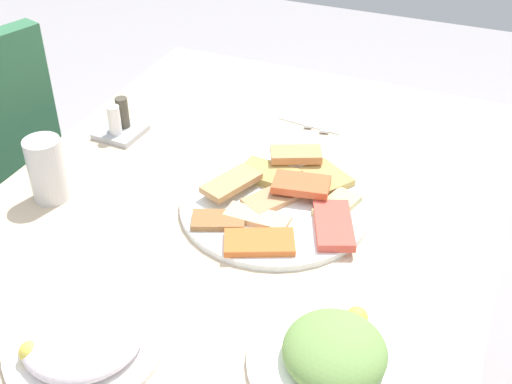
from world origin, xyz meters
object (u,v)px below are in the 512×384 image
object	(u,v)px
soda_can	(47,170)
condiment_caddy	(120,125)
salad_plate_greens	(83,340)
spoon	(314,109)
pide_platter	(279,202)
fork	(330,112)
salad_plate_rice	(335,354)
paper_napkin	(322,112)
dining_table	(244,235)

from	to	relation	value
soda_can	condiment_caddy	xyz separation A→B (m)	(0.25, 0.01, -0.04)
salad_plate_greens	spoon	size ratio (longest dim) A/B	1.38
pide_platter	soda_can	bearing A→B (deg)	108.28
salad_plate_greens	pide_platter	bearing A→B (deg)	-17.71
spoon	condiment_caddy	size ratio (longest dim) A/B	1.78
fork	spoon	distance (m)	0.04
salad_plate_greens	salad_plate_rice	distance (m)	0.35
salad_plate_greens	paper_napkin	size ratio (longest dim) A/B	1.59
salad_plate_greens	fork	xyz separation A→B (m)	(0.79, -0.11, -0.01)
dining_table	spoon	bearing A→B (deg)	-1.07
condiment_caddy	dining_table	bearing A→B (deg)	-110.75
pide_platter	paper_napkin	world-z (taller)	pide_platter
pide_platter	salad_plate_rice	size ratio (longest dim) A/B	1.45
salad_plate_greens	spoon	distance (m)	0.79
pide_platter	soda_can	world-z (taller)	soda_can
fork	condiment_caddy	world-z (taller)	condiment_caddy
salad_plate_greens	fork	size ratio (longest dim) A/B	1.26
dining_table	condiment_caddy	world-z (taller)	condiment_caddy
spoon	soda_can	bearing A→B (deg)	136.72
dining_table	salad_plate_greens	world-z (taller)	salad_plate_greens
condiment_caddy	salad_plate_greens	bearing A→B (deg)	-152.77
dining_table	salad_plate_rice	distance (m)	0.40
salad_plate_rice	condiment_caddy	size ratio (longest dim) A/B	2.53
salad_plate_rice	paper_napkin	bearing A→B (deg)	19.31
salad_plate_greens	salad_plate_rice	world-z (taller)	salad_plate_rice
dining_table	paper_napkin	size ratio (longest dim) A/B	8.06
condiment_caddy	spoon	bearing A→B (deg)	-53.50
salad_plate_rice	paper_napkin	world-z (taller)	salad_plate_rice
pide_platter	condiment_caddy	bearing A→B (deg)	74.36
dining_table	fork	world-z (taller)	fork
condiment_caddy	fork	bearing A→B (deg)	-56.15
salad_plate_rice	spoon	world-z (taller)	salad_plate_rice
salad_plate_greens	soda_can	bearing A→B (deg)	43.10
dining_table	salad_plate_rice	size ratio (longest dim) A/B	4.91
salad_plate_rice	dining_table	bearing A→B (deg)	41.99
dining_table	spoon	distance (m)	0.39
salad_plate_greens	spoon	bearing A→B (deg)	-5.47
pide_platter	salad_plate_greens	world-z (taller)	salad_plate_greens
pide_platter	condiment_caddy	xyz separation A→B (m)	(0.11, 0.41, 0.01)
salad_plate_greens	dining_table	bearing A→B (deg)	-9.66
soda_can	condiment_caddy	distance (m)	0.25
salad_plate_greens	paper_napkin	world-z (taller)	salad_plate_greens
spoon	condiment_caddy	xyz separation A→B (m)	(-0.26, 0.35, 0.02)
fork	salad_plate_greens	bearing A→B (deg)	161.66
spoon	pide_platter	bearing A→B (deg)	179.72
dining_table	fork	xyz separation A→B (m)	(0.39, -0.04, 0.08)
pide_platter	soda_can	size ratio (longest dim) A/B	2.84
pide_platter	paper_napkin	size ratio (longest dim) A/B	2.38
salad_plate_greens	soda_can	distance (m)	0.39
dining_table	soda_can	size ratio (longest dim) A/B	9.62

